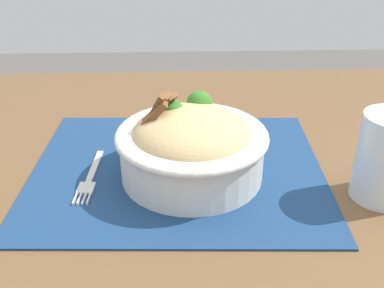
{
  "coord_description": "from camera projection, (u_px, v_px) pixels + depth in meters",
  "views": [
    {
      "loc": [
        0.0,
        0.57,
        1.1
      ],
      "look_at": [
        -0.02,
        0.02,
        0.8
      ],
      "focal_mm": 42.53,
      "sensor_mm": 36.0,
      "label": 1
    }
  ],
  "objects": [
    {
      "name": "table",
      "position": [
        179.0,
        213.0,
        0.71
      ],
      "size": [
        1.08,
        0.84,
        0.75
      ],
      "color": "brown",
      "rests_on": "ground_plane"
    },
    {
      "name": "fork",
      "position": [
        90.0,
        178.0,
        0.64
      ],
      "size": [
        0.02,
        0.14,
        0.0
      ],
      "color": "#BABABA",
      "rests_on": "placemat"
    },
    {
      "name": "placemat",
      "position": [
        175.0,
        169.0,
        0.66
      ],
      "size": [
        0.43,
        0.36,
        0.0
      ],
      "primitive_type": "cube",
      "rotation": [
        0.0,
        0.0,
        -0.04
      ],
      "color": "navy",
      "rests_on": "table"
    },
    {
      "name": "bowl",
      "position": [
        192.0,
        144.0,
        0.62
      ],
      "size": [
        0.21,
        0.21,
        0.12
      ],
      "color": "silver",
      "rests_on": "placemat"
    }
  ]
}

